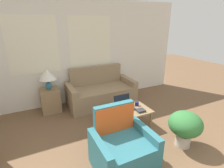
{
  "coord_description": "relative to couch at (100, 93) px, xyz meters",
  "views": [
    {
      "loc": [
        -0.92,
        -0.83,
        2.05
      ],
      "look_at": [
        0.69,
        2.45,
        0.75
      ],
      "focal_mm": 28.0,
      "sensor_mm": 36.0,
      "label": 1
    }
  ],
  "objects": [
    {
      "name": "cup_yellow",
      "position": [
        0.34,
        -1.2,
        0.13
      ],
      "size": [
        0.08,
        0.08,
        0.08
      ],
      "color": "#191E4C",
      "rests_on": "coffee_table"
    },
    {
      "name": "side_table",
      "position": [
        -1.25,
        0.11,
        -0.01
      ],
      "size": [
        0.43,
        0.43,
        0.56
      ],
      "color": "#937551",
      "rests_on": "ground_plane"
    },
    {
      "name": "cup_white",
      "position": [
        -0.24,
        -1.32,
        0.14
      ],
      "size": [
        0.09,
        0.09,
        0.09
      ],
      "color": "teal",
      "rests_on": "coffee_table"
    },
    {
      "name": "laptop",
      "position": [
        0.04,
        -1.19,
        0.15
      ],
      "size": [
        0.36,
        0.31,
        0.25
      ],
      "color": "black",
      "rests_on": "coffee_table"
    },
    {
      "name": "coffee_table",
      "position": [
        0.02,
        -1.29,
        0.05
      ],
      "size": [
        0.98,
        0.6,
        0.38
      ],
      "color": "#8E704C",
      "rests_on": "ground_plane"
    },
    {
      "name": "book_red",
      "position": [
        0.26,
        -1.45,
        0.11
      ],
      "size": [
        0.17,
        0.16,
        0.04
      ],
      "color": "#2D2D33",
      "rests_on": "coffee_table"
    },
    {
      "name": "wall_back",
      "position": [
        -0.68,
        0.43,
        1.02
      ],
      "size": [
        6.44,
        0.06,
        2.6
      ],
      "color": "white",
      "rests_on": "ground_plane"
    },
    {
      "name": "potted_plant",
      "position": [
        0.63,
        -2.22,
        0.11
      ],
      "size": [
        0.56,
        0.56,
        0.64
      ],
      "color": "#BCB2A3",
      "rests_on": "ground_plane"
    },
    {
      "name": "couch",
      "position": [
        0.0,
        0.0,
        0.0
      ],
      "size": [
        1.71,
        0.83,
        0.95
      ],
      "color": "#937A5B",
      "rests_on": "ground_plane"
    },
    {
      "name": "table_lamp",
      "position": [
        -1.25,
        0.11,
        0.61
      ],
      "size": [
        0.39,
        0.39,
        0.49
      ],
      "color": "teal",
      "rests_on": "side_table"
    },
    {
      "name": "tv_remote",
      "position": [
        -0.19,
        -1.46,
        0.11
      ],
      "size": [
        0.1,
        0.16,
        0.02
      ],
      "color": "black",
      "rests_on": "coffee_table"
    },
    {
      "name": "armchair",
      "position": [
        -0.54,
        -2.14,
        -0.01
      ],
      "size": [
        0.84,
        0.72,
        0.91
      ],
      "color": "#2D6B75",
      "rests_on": "ground_plane"
    },
    {
      "name": "cup_navy",
      "position": [
        -0.36,
        -1.28,
        0.14
      ],
      "size": [
        0.08,
        0.08,
        0.09
      ],
      "color": "gold",
      "rests_on": "coffee_table"
    }
  ]
}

